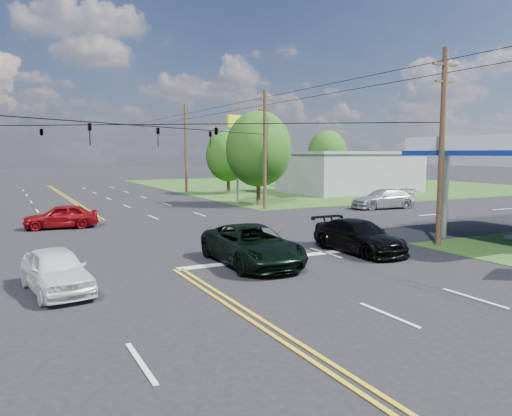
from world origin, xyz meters
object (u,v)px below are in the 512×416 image
retail_ne (349,173)px  pole_se (442,145)px  pickup_dkgreen (252,245)px  pole_right_far (186,147)px  pickup_white (56,270)px  tree_right_a (258,149)px  tree_right_b (228,156)px  suv_black (359,236)px  pole_ne (265,148)px  tree_far_r (327,153)px

retail_ne → pole_se: (-17.00, -29.00, 2.72)m
retail_ne → pickup_dkgreen: bearing=-133.5°
pole_right_far → pickup_white: pole_right_far is taller
tree_right_a → tree_right_b: 12.27m
pole_se → suv_black: pole_se is taller
retail_ne → pole_se: size_ratio=1.47×
pole_right_far → tree_right_b: size_ratio=1.41×
tree_right_a → pickup_dkgreen: size_ratio=1.42×
retail_ne → pole_right_far: bearing=154.8°
pickup_dkgreen → pole_right_far: bearing=76.3°
pole_ne → pole_right_far: bearing=90.0°
pole_right_far → tree_right_b: bearing=-48.8°
retail_ne → pickup_white: size_ratio=3.30×
pole_right_far → pickup_white: 41.34m
retail_ne → pickup_white: 45.23m
pole_ne → suv_black: pole_ne is taller
pole_se → tree_right_a: (1.00, 21.00, -0.05)m
pole_ne → tree_right_b: bearing=76.9°
pole_right_far → tree_right_a: pole_right_far is taller
tree_right_a → pickup_white: bearing=-131.2°
pickup_white → retail_ne: bearing=32.6°
tree_right_a → pickup_white: size_ratio=1.93×
pole_se → pole_ne: same height
pole_se → tree_far_r: (21.00, 39.00, -0.37)m
pole_ne → tree_right_a: (1.00, 3.00, -0.05)m
suv_black → pickup_white: bearing=-179.2°
tree_right_b → pickup_white: (-21.03, -33.18, -3.50)m
tree_right_b → suv_black: size_ratio=1.39×
retail_ne → pole_ne: pole_ne is taller
tree_right_a → tree_right_b: bearing=78.2°
pole_se → pole_ne: size_ratio=1.00×
pole_right_far → suv_black: size_ratio=1.96×
pickup_white → tree_right_b: bearing=50.1°
pole_ne → tree_right_b: size_ratio=1.34×
pole_ne → tree_right_a: 3.16m
pole_right_far → pole_se: bearing=-90.0°
pole_ne → tree_far_r: (21.00, 21.00, -0.37)m
tree_right_a → tree_far_r: size_ratio=1.07×
pole_se → suv_black: bearing=173.7°
retail_ne → pickup_dkgreen: size_ratio=2.43×
pole_ne → pickup_dkgreen: pole_ne is taller
tree_right_a → tree_far_r: bearing=42.0°
suv_black → pole_right_far: bearing=80.7°
pole_se → pickup_white: bearing=-179.4°
retail_ne → tree_far_r: bearing=68.2°
retail_ne → suv_black: bearing=-127.0°
tree_right_b → tree_far_r: size_ratio=0.93×
tree_right_a → pickup_white: (-18.53, -21.18, -4.15)m
tree_right_b → pickup_white: 39.44m
pole_se → tree_right_a: 21.02m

